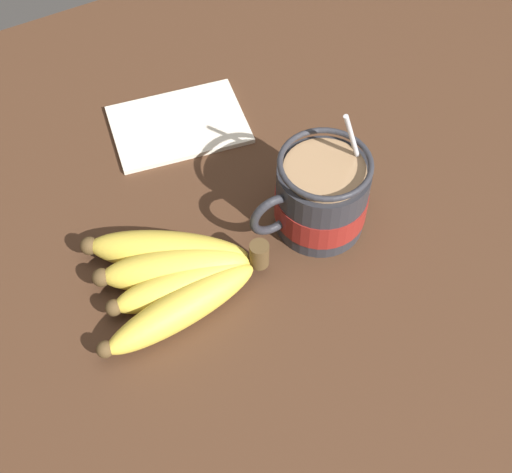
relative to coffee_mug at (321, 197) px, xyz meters
The scene contains 4 objects.
table 10.15cm from the coffee_mug, 27.61° to the left, with size 103.01×103.01×3.41cm.
coffee_mug is the anchor object (origin of this frame).
banana_bunch 16.91cm from the coffee_mug, ahead, with size 19.21×15.22×4.39cm.
napkin 21.69cm from the coffee_mug, 70.78° to the right, with size 17.28×13.44×0.60cm.
Camera 1 is at (20.46, 33.57, 65.16)cm, focal length 50.00 mm.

